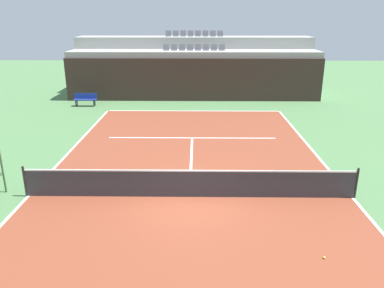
# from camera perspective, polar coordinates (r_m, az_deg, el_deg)

# --- Properties ---
(ground_plane) EXTENTS (80.00, 80.00, 0.00)m
(ground_plane) POSITION_cam_1_polar(r_m,az_deg,el_deg) (12.80, -0.35, -8.01)
(ground_plane) COLOR #477042
(court_surface) EXTENTS (11.00, 24.00, 0.01)m
(court_surface) POSITION_cam_1_polar(r_m,az_deg,el_deg) (12.80, -0.35, -7.99)
(court_surface) COLOR brown
(court_surface) RESTS_ON ground_plane
(baseline_far) EXTENTS (11.00, 0.10, 0.00)m
(baseline_far) POSITION_cam_1_polar(r_m,az_deg,el_deg) (24.07, 0.20, 5.02)
(baseline_far) COLOR white
(baseline_far) RESTS_ON court_surface
(sideline_left) EXTENTS (0.10, 24.00, 0.00)m
(sideline_left) POSITION_cam_1_polar(r_m,az_deg,el_deg) (14.00, -23.44, -7.18)
(sideline_left) COLOR white
(sideline_left) RESTS_ON court_surface
(sideline_right) EXTENTS (0.10, 24.00, 0.00)m
(sideline_right) POSITION_cam_1_polar(r_m,az_deg,el_deg) (13.82, 23.08, -7.47)
(sideline_right) COLOR white
(sideline_right) RESTS_ON court_surface
(service_line_far) EXTENTS (8.26, 0.10, 0.00)m
(service_line_far) POSITION_cam_1_polar(r_m,az_deg,el_deg) (18.73, 0.02, 0.93)
(service_line_far) COLOR white
(service_line_far) RESTS_ON court_surface
(centre_service_line) EXTENTS (0.10, 6.40, 0.00)m
(centre_service_line) POSITION_cam_1_polar(r_m,az_deg,el_deg) (15.72, -0.13, -2.68)
(centre_service_line) COLOR white
(centre_service_line) RESTS_ON court_surface
(back_wall) EXTENTS (17.93, 0.30, 2.97)m
(back_wall) POSITION_cam_1_polar(r_m,az_deg,el_deg) (26.78, 0.27, 9.66)
(back_wall) COLOR #33231E
(back_wall) RESTS_ON ground_plane
(stands_tier_lower) EXTENTS (17.93, 2.40, 3.36)m
(stands_tier_lower) POSITION_cam_1_polar(r_m,az_deg,el_deg) (28.08, 0.29, 10.50)
(stands_tier_lower) COLOR #9E9E99
(stands_tier_lower) RESTS_ON ground_plane
(stands_tier_upper) EXTENTS (17.93, 2.40, 4.21)m
(stands_tier_upper) POSITION_cam_1_polar(r_m,az_deg,el_deg) (30.41, 0.33, 11.95)
(stands_tier_upper) COLOR #9E9E99
(stands_tier_upper) RESTS_ON ground_plane
(seating_row_lower) EXTENTS (4.46, 0.44, 0.44)m
(seating_row_lower) POSITION_cam_1_polar(r_m,az_deg,el_deg) (27.97, 0.30, 14.19)
(seating_row_lower) COLOR slate
(seating_row_lower) RESTS_ON stands_tier_lower
(seating_row_upper) EXTENTS (4.46, 0.44, 0.44)m
(seating_row_upper) POSITION_cam_1_polar(r_m,az_deg,el_deg) (30.31, 0.34, 16.16)
(seating_row_upper) COLOR slate
(seating_row_upper) RESTS_ON stands_tier_upper
(tennis_net) EXTENTS (11.08, 0.08, 1.07)m
(tennis_net) POSITION_cam_1_polar(r_m,az_deg,el_deg) (12.58, -0.35, -5.94)
(tennis_net) COLOR black
(tennis_net) RESTS_ON court_surface
(player_bench) EXTENTS (1.50, 0.40, 0.85)m
(player_bench) POSITION_cam_1_polar(r_m,az_deg,el_deg) (26.34, -15.80, 6.63)
(player_bench) COLOR navy
(player_bench) RESTS_ON ground_plane
(tennis_ball_2) EXTENTS (0.07, 0.07, 0.07)m
(tennis_ball_2) POSITION_cam_1_polar(r_m,az_deg,el_deg) (10.41, 19.33, -15.86)
(tennis_ball_2) COLOR #CCE033
(tennis_ball_2) RESTS_ON court_surface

